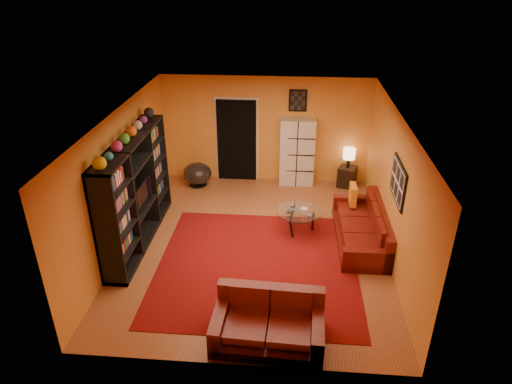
# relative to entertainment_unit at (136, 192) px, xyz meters

# --- Properties ---
(floor) EXTENTS (6.00, 6.00, 0.00)m
(floor) POSITION_rel_entertainment_unit_xyz_m (2.27, 0.00, -1.05)
(floor) COLOR brown
(floor) RESTS_ON ground
(ceiling) EXTENTS (6.00, 6.00, 0.00)m
(ceiling) POSITION_rel_entertainment_unit_xyz_m (2.27, 0.00, 1.55)
(ceiling) COLOR white
(ceiling) RESTS_ON wall_back
(wall_back) EXTENTS (6.00, 0.00, 6.00)m
(wall_back) POSITION_rel_entertainment_unit_xyz_m (2.27, 3.00, 0.25)
(wall_back) COLOR orange
(wall_back) RESTS_ON floor
(wall_front) EXTENTS (6.00, 0.00, 6.00)m
(wall_front) POSITION_rel_entertainment_unit_xyz_m (2.27, -3.00, 0.25)
(wall_front) COLOR orange
(wall_front) RESTS_ON floor
(wall_left) EXTENTS (0.00, 6.00, 6.00)m
(wall_left) POSITION_rel_entertainment_unit_xyz_m (-0.23, 0.00, 0.25)
(wall_left) COLOR orange
(wall_left) RESTS_ON floor
(wall_right) EXTENTS (0.00, 6.00, 6.00)m
(wall_right) POSITION_rel_entertainment_unit_xyz_m (4.78, 0.00, 0.25)
(wall_right) COLOR orange
(wall_right) RESTS_ON floor
(rug) EXTENTS (3.60, 3.60, 0.01)m
(rug) POSITION_rel_entertainment_unit_xyz_m (2.38, -0.70, -1.04)
(rug) COLOR #5F0A0C
(rug) RESTS_ON floor
(doorway) EXTENTS (0.95, 0.10, 2.04)m
(doorway) POSITION_rel_entertainment_unit_xyz_m (1.57, 2.96, -0.03)
(doorway) COLOR black
(doorway) RESTS_ON floor
(wall_art_right) EXTENTS (0.03, 1.00, 0.70)m
(wall_art_right) POSITION_rel_entertainment_unit_xyz_m (4.75, -0.30, 0.55)
(wall_art_right) COLOR black
(wall_art_right) RESTS_ON wall_right
(wall_art_back) EXTENTS (0.42, 0.03, 0.52)m
(wall_art_back) POSITION_rel_entertainment_unit_xyz_m (3.02, 2.98, 1.00)
(wall_art_back) COLOR black
(wall_art_back) RESTS_ON wall_back
(entertainment_unit) EXTENTS (0.45, 3.00, 2.10)m
(entertainment_unit) POSITION_rel_entertainment_unit_xyz_m (0.00, 0.00, 0.00)
(entertainment_unit) COLOR black
(entertainment_unit) RESTS_ON floor
(tv) EXTENTS (0.89, 0.12, 0.51)m
(tv) POSITION_rel_entertainment_unit_xyz_m (0.05, -0.02, -0.07)
(tv) COLOR black
(tv) RESTS_ON entertainment_unit
(sofa) EXTENTS (0.93, 2.22, 0.85)m
(sofa) POSITION_rel_entertainment_unit_xyz_m (4.41, 0.30, -0.77)
(sofa) COLOR #520E0B
(sofa) RESTS_ON rug
(loveseat) EXTENTS (1.64, 1.03, 0.85)m
(loveseat) POSITION_rel_entertainment_unit_xyz_m (2.68, -2.41, -0.77)
(loveseat) COLOR #520E0B
(loveseat) RESTS_ON rug
(throw_pillow) EXTENTS (0.12, 0.42, 0.42)m
(throw_pillow) POSITION_rel_entertainment_unit_xyz_m (4.22, 1.06, -0.42)
(throw_pillow) COLOR orange
(throw_pillow) RESTS_ON sofa
(coffee_table) EXTENTS (0.93, 0.93, 0.47)m
(coffee_table) POSITION_rel_entertainment_unit_xyz_m (3.12, 0.56, -0.62)
(coffee_table) COLOR silver
(coffee_table) RESTS_ON floor
(storage_cabinet) EXTENTS (0.84, 0.40, 1.66)m
(storage_cabinet) POSITION_rel_entertainment_unit_xyz_m (3.05, 2.80, -0.22)
(storage_cabinet) COLOR silver
(storage_cabinet) RESTS_ON floor
(bowl_chair) EXTENTS (0.70, 0.70, 0.57)m
(bowl_chair) POSITION_rel_entertainment_unit_xyz_m (0.65, 2.50, -0.75)
(bowl_chair) COLOR black
(bowl_chair) RESTS_ON floor
(side_table) EXTENTS (0.51, 0.51, 0.50)m
(side_table) POSITION_rel_entertainment_unit_xyz_m (4.29, 2.75, -0.80)
(side_table) COLOR black
(side_table) RESTS_ON floor
(table_lamp) EXTENTS (0.29, 0.29, 0.48)m
(table_lamp) POSITION_rel_entertainment_unit_xyz_m (4.29, 2.75, -0.21)
(table_lamp) COLOR black
(table_lamp) RESTS_ON side_table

